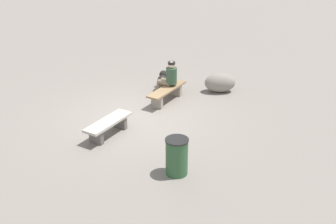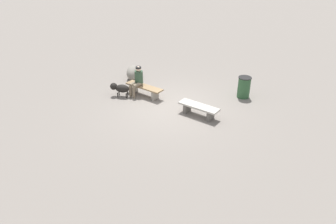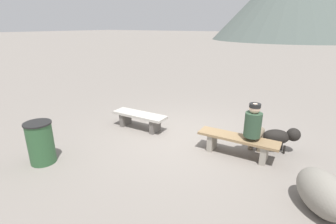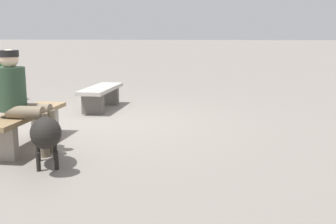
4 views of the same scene
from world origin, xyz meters
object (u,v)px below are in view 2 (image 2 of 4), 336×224
Objects in this scene: bench_left at (199,108)px; dog at (120,88)px; trash_bin at (244,87)px; seated_person at (137,79)px; boulder at (133,73)px; bench_right at (144,89)px.

bench_left is 1.86× the size of dog.
bench_left is 1.76× the size of trash_bin.
seated_person reaches higher than trash_bin.
trash_bin reaches higher than bench_left.
boulder is at bearing -90.05° from dog.
bench_right is at bearing -165.99° from dog.
seated_person reaches higher than bench_left.
trash_bin reaches higher than boulder.
seated_person is at bearing 18.59° from bench_right.
bench_left is at bearing 165.38° from boulder.
bench_right is 1.95× the size of trash_bin.
bench_left is at bearing 177.00° from bench_right.
seated_person is 1.48× the size of dog.
seated_person is 0.79m from dog.
seated_person is 1.22× the size of boulder.
dog is at bearing 50.18° from seated_person.
trash_bin reaches higher than dog.
dog is at bearing 116.55° from boulder.
bench_right is at bearing -3.00° from bench_left.
seated_person is at bearing 139.42° from boulder.
bench_left is 2.97m from seated_person.
boulder is at bearing -34.05° from bench_right.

